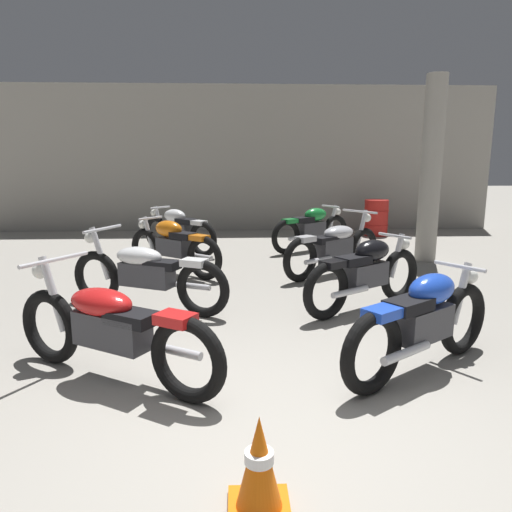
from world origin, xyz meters
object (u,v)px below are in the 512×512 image
(motorcycle_left_row_2, at_px, (173,245))
(oil_drum, at_px, (376,218))
(motorcycle_left_row_1, at_px, (146,273))
(motorcycle_right_row_0, at_px, (424,320))
(motorcycle_right_row_2, at_px, (335,246))
(motorcycle_right_row_1, at_px, (366,272))
(motorcycle_left_row_0, at_px, (111,328))
(support_pillar, at_px, (431,170))
(motorcycle_left_row_3, at_px, (178,229))
(motorcycle_right_row_3, at_px, (312,228))
(traffic_cone, at_px, (259,467))

(motorcycle_left_row_2, height_order, oil_drum, motorcycle_left_row_2)
(motorcycle_left_row_1, relative_size, motorcycle_right_row_0, 1.21)
(motorcycle_left_row_2, xyz_separation_m, motorcycle_right_row_2, (2.54, -0.13, -0.01))
(motorcycle_right_row_0, bearing_deg, motorcycle_right_row_1, 90.36)
(motorcycle_left_row_0, xyz_separation_m, motorcycle_right_row_1, (2.58, 1.79, 0.01))
(motorcycle_left_row_2, bearing_deg, support_pillar, 10.61)
(motorcycle_left_row_2, distance_m, motorcycle_right_row_0, 4.49)
(support_pillar, distance_m, motorcycle_right_row_2, 2.37)
(support_pillar, height_order, motorcycle_left_row_3, support_pillar)
(motorcycle_left_row_0, relative_size, motorcycle_left_row_2, 1.19)
(motorcycle_right_row_2, bearing_deg, motorcycle_left_row_1, -146.93)
(motorcycle_right_row_0, height_order, motorcycle_right_row_1, same)
(motorcycle_right_row_3, xyz_separation_m, oil_drum, (1.85, 1.89, -0.03))
(motorcycle_right_row_1, height_order, oil_drum, motorcycle_right_row_1)
(support_pillar, relative_size, motorcycle_right_row_0, 1.91)
(motorcycle_right_row_0, distance_m, oil_drum, 7.67)
(motorcycle_right_row_3, bearing_deg, motorcycle_left_row_2, -143.11)
(motorcycle_left_row_3, relative_size, motorcycle_right_row_1, 0.92)
(oil_drum, bearing_deg, motorcycle_right_row_1, -107.50)
(motorcycle_right_row_0, bearing_deg, motorcycle_right_row_2, 90.24)
(motorcycle_right_row_1, relative_size, motorcycle_right_row_2, 0.95)
(support_pillar, height_order, oil_drum, support_pillar)
(motorcycle_left_row_2, bearing_deg, motorcycle_right_row_1, -37.51)
(motorcycle_right_row_3, relative_size, traffic_cone, 3.17)
(traffic_cone, bearing_deg, support_pillar, 61.69)
(oil_drum, distance_m, traffic_cone, 9.64)
(oil_drum, height_order, traffic_cone, oil_drum)
(motorcycle_right_row_1, bearing_deg, motorcycle_right_row_3, 90.65)
(motorcycle_right_row_1, bearing_deg, oil_drum, 72.50)
(motorcycle_left_row_3, height_order, motorcycle_right_row_3, same)
(motorcycle_left_row_0, relative_size, motorcycle_left_row_1, 0.95)
(motorcycle_left_row_1, height_order, traffic_cone, motorcycle_left_row_1)
(traffic_cone, bearing_deg, motorcycle_left_row_0, 125.65)
(motorcycle_left_row_1, bearing_deg, motorcycle_left_row_0, -88.21)
(motorcycle_left_row_2, relative_size, motorcycle_right_row_0, 0.96)
(motorcycle_left_row_0, height_order, motorcycle_left_row_3, motorcycle_left_row_0)
(support_pillar, distance_m, motorcycle_right_row_3, 2.44)
(support_pillar, distance_m, motorcycle_left_row_2, 4.61)
(motorcycle_left_row_1, relative_size, traffic_cone, 3.75)
(motorcycle_right_row_3, height_order, oil_drum, motorcycle_right_row_3)
(traffic_cone, bearing_deg, motorcycle_left_row_1, 108.85)
(motorcycle_left_row_3, relative_size, motorcycle_right_row_2, 0.88)
(motorcycle_right_row_1, xyz_separation_m, traffic_cone, (-1.46, -3.35, -0.20))
(motorcycle_right_row_2, relative_size, oil_drum, 2.10)
(traffic_cone, bearing_deg, oil_drum, 70.23)
(motorcycle_left_row_2, xyz_separation_m, motorcycle_right_row_3, (2.50, 1.88, 0.00))
(motorcycle_left_row_0, bearing_deg, support_pillar, 45.90)
(motorcycle_right_row_0, height_order, motorcycle_right_row_3, same)
(support_pillar, relative_size, motorcycle_left_row_1, 1.58)
(support_pillar, relative_size, motorcycle_left_row_0, 1.67)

